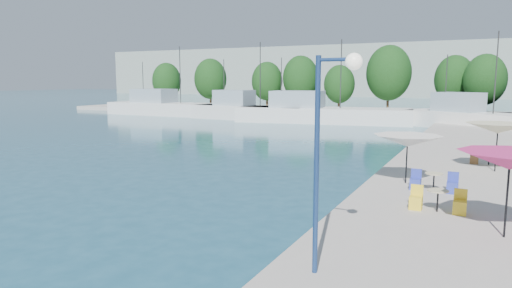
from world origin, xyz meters
The scene contains 21 objects.
quay_far centered at (-8.00, 67.00, 0.30)m, with size 90.00×16.00×0.60m, color #B0A89F.
hill_west centered at (-30.00, 160.00, 8.00)m, with size 180.00×40.00×16.00m, color gray.
trawler_01 centered at (-30.99, 55.74, 1.07)m, with size 19.81×5.53×10.20m.
trawler_02 centered at (-16.90, 54.01, 1.07)m, with size 16.22×5.41×10.20m.
trawler_03 centered at (-7.26, 54.14, 1.07)m, with size 21.18×8.54×10.20m.
trawler_04 centered at (9.76, 53.36, 1.07)m, with size 15.26×11.02×10.20m.
tree_01 centered at (-40.47, 68.19, 4.97)m, with size 5.12×5.12×7.58m.
tree_02 centered at (-31.29, 68.23, 5.30)m, with size 5.50×5.50×8.14m.
tree_03 centered at (-21.30, 69.62, 4.91)m, with size 5.05×5.05×7.48m.
tree_04 centered at (-15.81, 70.42, 5.43)m, with size 5.66×5.66×8.38m.
tree_05 centered at (-8.75, 68.06, 4.48)m, with size 4.54×4.54×6.73m.
tree_06 centered at (-2.02, 70.07, 6.11)m, with size 6.44×6.44×9.54m.
tree_07 centered at (6.70, 71.57, 5.20)m, with size 5.39×5.39×7.98m.
tree_08 centered at (10.53, 68.62, 5.16)m, with size 5.34×5.34×7.90m.
umbrella_pink centered at (11.22, 16.03, 2.82)m, with size 2.83×2.83×2.47m.
umbrella_white centered at (7.63, 21.99, 2.47)m, with size 2.93×2.93×2.12m.
umbrella_cream centered at (11.18, 26.64, 2.74)m, with size 2.99×2.99×2.39m.
cafe_table_01 centered at (9.26, 17.91, 0.89)m, with size 1.82×0.70×0.76m.
cafe_table_02 centered at (8.86, 20.91, 0.89)m, with size 1.82×0.70×0.76m.
cafe_table_03 centered at (10.92, 28.51, 0.89)m, with size 1.82×0.70×0.76m.
street_lamp centered at (7.46, 11.30, 4.09)m, with size 1.04×0.36×5.03m.
Camera 1 is at (10.43, 1.61, 5.06)m, focal length 32.00 mm.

